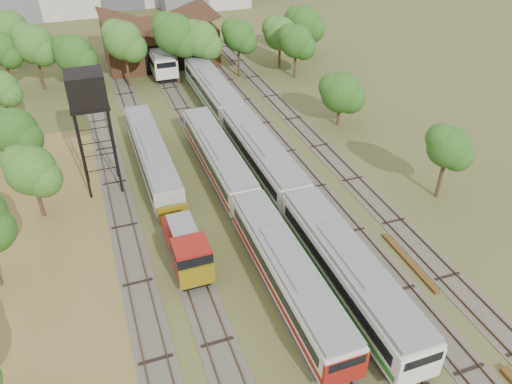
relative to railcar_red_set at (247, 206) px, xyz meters
name	(u,v)px	position (x,y,z in m)	size (l,w,h in m)	color
ground	(350,346)	(2.00, -14.46, -1.86)	(240.00, 240.00, 0.00)	#475123
dry_grass_patch	(53,329)	(-16.00, -6.46, -1.84)	(14.00, 60.00, 0.04)	brown
tracks	(226,162)	(1.33, 10.54, -1.82)	(24.60, 80.00, 0.19)	#4C473D
railcar_red_set	(247,206)	(0.00, 0.00, 0.00)	(2.85, 34.58, 3.52)	black
railcar_green_set	(261,156)	(4.00, 7.32, 0.15)	(3.07, 52.08, 3.80)	black
railcar_rear	(156,53)	(0.00, 41.48, 0.21)	(3.16, 16.08, 3.91)	black
shunter_locomotive	(187,249)	(-6.00, -3.33, -0.24)	(2.60, 8.10, 3.41)	black
old_grey_coach	(152,155)	(-6.00, 11.52, -0.03)	(2.71, 18.00, 3.35)	black
water_tower	(87,93)	(-10.88, 10.14, 7.74)	(3.29, 3.29, 11.39)	black
rail_pile_far	(409,262)	(10.20, -8.98, -1.75)	(0.44, 7.09, 0.23)	brown
maintenance_shed	(160,42)	(1.00, 43.52, 1.05)	(16.45, 11.55, 7.58)	#331B12
tree_band_far	(181,38)	(2.73, 35.32, 3.94)	(43.68, 10.46, 9.53)	#382616
tree_band_right	(337,78)	(17.13, 17.13, 2.88)	(5.89, 36.36, 7.49)	#382616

